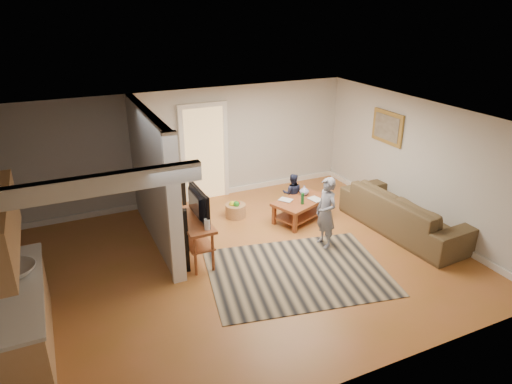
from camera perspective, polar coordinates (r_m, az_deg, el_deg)
ground at (r=8.06m, az=-1.38°, el=-8.67°), size 7.50×7.50×0.00m
room_shell at (r=7.47m, az=-10.33°, el=0.81°), size 7.54×6.02×2.52m
area_rug at (r=7.79m, az=5.20°, el=-9.93°), size 3.27×2.65×0.01m
sofa at (r=9.52m, az=17.83°, el=-4.60°), size 1.24×2.77×0.79m
coffee_table at (r=9.39m, az=5.66°, el=-1.49°), size 1.34×1.06×0.69m
tv_console at (r=7.90m, az=-7.73°, el=-3.83°), size 0.46×1.21×1.04m
speaker_left at (r=7.62m, az=-8.84°, el=-6.06°), size 0.14×0.14×1.13m
speaker_right at (r=9.92m, az=-9.03°, el=0.22°), size 0.11×0.11×0.88m
toy_basket at (r=9.57m, az=-2.57°, el=-2.24°), size 0.43×0.43×0.38m
child at (r=8.65m, az=8.50°, el=-6.56°), size 0.34×0.50×1.33m
toddler at (r=9.86m, az=4.48°, el=-2.49°), size 0.53×0.49×0.87m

